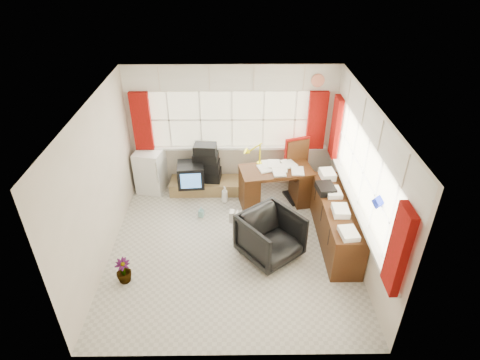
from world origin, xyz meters
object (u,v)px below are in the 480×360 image
object	(u,v)px
desk_lamp	(260,149)
radiator	(244,229)
tv_bench	(206,186)
credenza	(335,221)
task_chair	(298,167)
desk	(276,185)
mini_fridge	(151,171)
office_chair	(271,236)
crt_tv	(191,175)

from	to	relation	value
desk_lamp	radiator	size ratio (longest dim) A/B	0.78
radiator	tv_bench	bearing A→B (deg)	116.19
credenza	task_chair	bearing A→B (deg)	108.10
desk	tv_bench	xyz separation A→B (m)	(-1.37, 0.44, -0.30)
task_chair	tv_bench	xyz separation A→B (m)	(-1.82, 0.13, -0.51)
desk_lamp	mini_fridge	distance (m)	2.26
task_chair	desk	bearing A→B (deg)	-145.38
task_chair	radiator	size ratio (longest dim) A/B	2.06
credenza	office_chair	bearing A→B (deg)	-161.04
crt_tv	office_chair	bearing A→B (deg)	-50.98
desk_lamp	office_chair	size ratio (longest dim) A/B	0.52
desk	task_chair	world-z (taller)	task_chair
desk_lamp	tv_bench	bearing A→B (deg)	168.21
radiator	crt_tv	xyz separation A→B (m)	(-1.01, 1.37, 0.24)
desk	tv_bench	distance (m)	1.47
desk	radiator	bearing A→B (deg)	-119.85
radiator	crt_tv	distance (m)	1.72
radiator	tv_bench	size ratio (longest dim) A/B	0.41
task_chair	office_chair	xyz separation A→B (m)	(-0.66, -1.77, -0.24)
task_chair	tv_bench	bearing A→B (deg)	175.96
radiator	crt_tv	bearing A→B (deg)	126.26
radiator	mini_fridge	bearing A→B (deg)	138.81
radiator	credenza	bearing A→B (deg)	0.09
office_chair	tv_bench	size ratio (longest dim) A/B	0.62
credenza	mini_fridge	distance (m)	3.72
task_chair	crt_tv	bearing A→B (deg)	-179.42
office_chair	radiator	size ratio (longest dim) A/B	1.48
radiator	task_chair	bearing A→B (deg)	52.35
crt_tv	radiator	bearing A→B (deg)	-53.74
office_chair	credenza	bearing A→B (deg)	-19.46
desk	credenza	size ratio (longest dim) A/B	0.71
office_chair	tv_bench	distance (m)	2.25
task_chair	mini_fridge	world-z (taller)	task_chair
office_chair	crt_tv	size ratio (longest dim) A/B	1.59
radiator	crt_tv	world-z (taller)	crt_tv
crt_tv	desk	bearing A→B (deg)	-10.25
desk_lamp	mini_fridge	world-z (taller)	desk_lamp
desk	task_chair	bearing A→B (deg)	34.62
task_chair	mini_fridge	size ratio (longest dim) A/B	1.37
tv_bench	crt_tv	distance (m)	0.46
desk	office_chair	size ratio (longest dim) A/B	1.65
tv_bench	mini_fridge	bearing A→B (deg)	175.78
credenza	mini_fridge	world-z (taller)	mini_fridge
desk_lamp	tv_bench	world-z (taller)	desk_lamp
task_chair	radiator	xyz separation A→B (m)	(-1.08, -1.39, -0.40)
desk	tv_bench	bearing A→B (deg)	162.03
desk_lamp	task_chair	xyz separation A→B (m)	(0.76, 0.09, -0.44)
task_chair	tv_bench	distance (m)	1.90
tv_bench	crt_tv	size ratio (longest dim) A/B	2.59
office_chair	credenza	xyz separation A→B (m)	(1.12, 0.38, -0.00)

